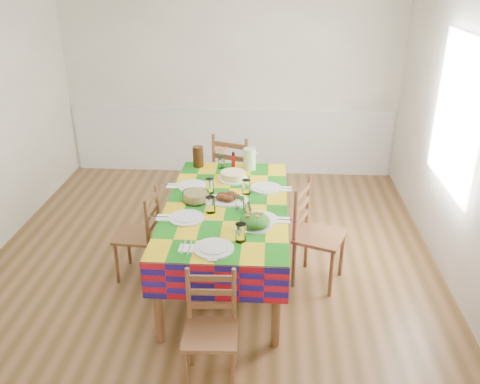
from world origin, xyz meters
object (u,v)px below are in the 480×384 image
chair_far (236,177)px  chair_left (141,235)px  dining_table (227,212)px  chair_near (211,330)px  green_pitcher (250,159)px  chair_right (315,235)px  meat_platter (228,198)px  tea_pitcher (198,157)px

chair_far → chair_left: chair_far is taller
dining_table → chair_near: 1.31m
dining_table → green_pitcher: size_ratio=9.02×
chair_near → chair_left: 1.51m
chair_far → chair_right: chair_far is taller
green_pitcher → chair_left: bearing=-139.0°
dining_table → chair_near: size_ratio=2.38×
meat_platter → chair_far: (-0.02, 1.22, -0.30)m
meat_platter → green_pitcher: green_pitcher is taller
dining_table → chair_left: (-0.81, -0.00, -0.27)m
tea_pitcher → chair_far: (0.36, 0.39, -0.38)m
meat_platter → chair_left: size_ratio=0.43×
chair_far → chair_left: size_ratio=1.18×
green_pitcher → chair_far: size_ratio=0.22×
meat_platter → chair_left: bearing=-176.0°
dining_table → tea_pitcher: size_ratio=9.16×
meat_platter → chair_right: 0.87m
dining_table → chair_right: chair_right is taller
chair_near → meat_platter: bearing=87.1°
green_pitcher → chair_near: size_ratio=0.26×
meat_platter → chair_left: chair_left is taller
dining_table → chair_near: chair_near is taller
meat_platter → tea_pitcher: bearing=114.9°
dining_table → chair_left: 0.85m
chair_far → chair_right: size_ratio=1.06×
tea_pitcher → chair_right: tea_pitcher is taller
dining_table → chair_far: bearing=90.7°
chair_left → chair_near: bearing=36.2°
green_pitcher → chair_far: bearing=112.8°
chair_left → chair_right: (1.62, 0.02, 0.05)m
tea_pitcher → chair_far: bearing=47.2°
chair_far → chair_left: 1.50m
chair_left → green_pitcher: bearing=134.8°
meat_platter → green_pitcher: size_ratio=1.70×
dining_table → chair_right: 0.84m
dining_table → chair_right: size_ratio=2.06×
green_pitcher → chair_near: green_pitcher is taller
dining_table → chair_left: size_ratio=2.30×
tea_pitcher → meat_platter: bearing=-65.1°
chair_far → tea_pitcher: bearing=66.6°
meat_platter → green_pitcher: bearing=78.6°
green_pitcher → chair_near: (-0.17, -2.12, -0.48)m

